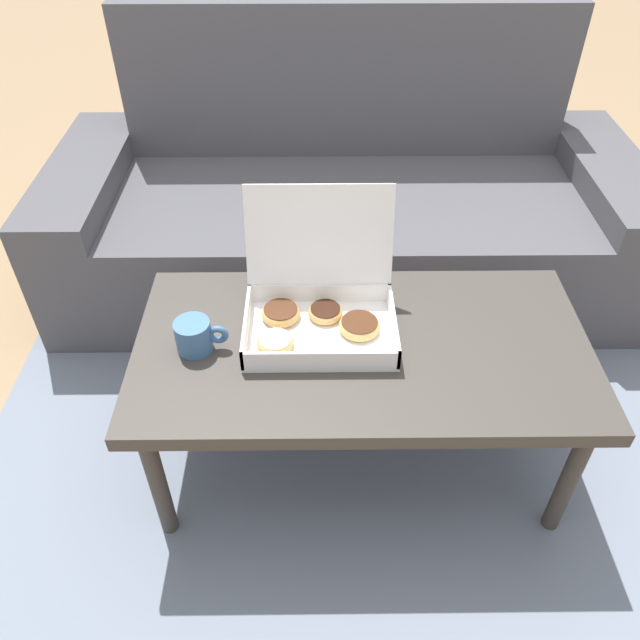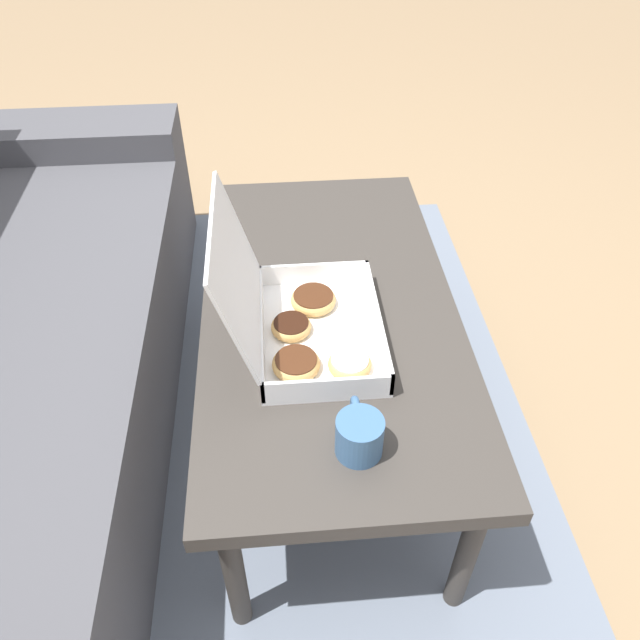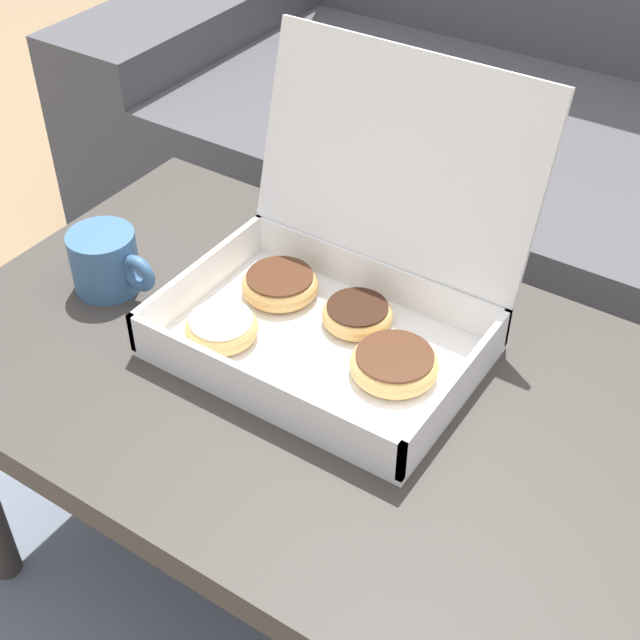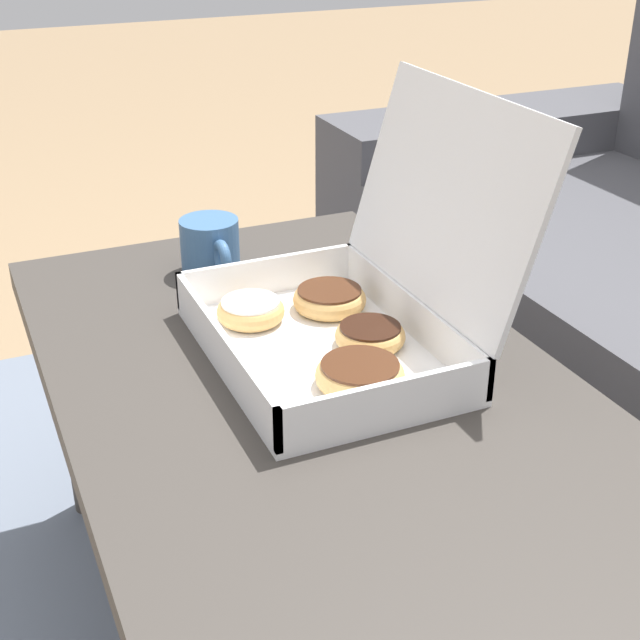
# 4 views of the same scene
# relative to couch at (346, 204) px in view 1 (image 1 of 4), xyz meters

# --- Properties ---
(ground_plane) EXTENTS (12.00, 12.00, 0.00)m
(ground_plane) POSITION_rel_couch_xyz_m (0.00, -0.84, -0.30)
(ground_plane) COLOR #937756
(area_rug) EXTENTS (2.22, 1.89, 0.01)m
(area_rug) POSITION_rel_couch_xyz_m (0.00, -0.54, -0.30)
(area_rug) COLOR slate
(area_rug) RESTS_ON ground_plane
(couch) EXTENTS (2.10, 0.86, 0.95)m
(couch) POSITION_rel_couch_xyz_m (0.00, 0.00, 0.00)
(couch) COLOR #4C4C51
(couch) RESTS_ON ground_plane
(coffee_table) EXTENTS (1.13, 0.59, 0.46)m
(coffee_table) POSITION_rel_couch_xyz_m (0.00, -0.92, 0.11)
(coffee_table) COLOR #3D3833
(coffee_table) RESTS_ON ground_plane
(pastry_box) EXTENTS (0.37, 0.34, 0.31)m
(pastry_box) POSITION_rel_couch_xyz_m (-0.11, -0.85, 0.21)
(pastry_box) COLOR white
(pastry_box) RESTS_ON coffee_table
(coffee_mug) EXTENTS (0.13, 0.09, 0.08)m
(coffee_mug) POSITION_rel_couch_xyz_m (-0.41, -0.94, 0.20)
(coffee_mug) COLOR #3D6693
(coffee_mug) RESTS_ON coffee_table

